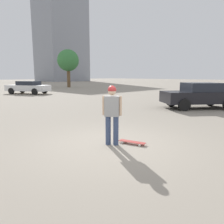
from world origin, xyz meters
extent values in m
plane|color=gray|center=(0.00, 0.00, 0.00)|extent=(220.00, 220.00, 0.00)
cylinder|color=#38476B|center=(0.09, 0.06, 0.41)|extent=(0.15, 0.15, 0.82)
cylinder|color=#38476B|center=(-0.09, -0.06, 0.41)|extent=(0.15, 0.15, 0.82)
cube|color=#999999|center=(0.00, 0.00, 1.11)|extent=(0.44, 0.40, 0.57)
cylinder|color=beige|center=(0.20, 0.14, 1.12)|extent=(0.08, 0.08, 0.54)
cylinder|color=beige|center=(-0.20, -0.14, 1.12)|extent=(0.08, 0.08, 0.54)
sphere|color=beige|center=(0.00, 0.00, 1.52)|extent=(0.22, 0.22, 0.22)
sphere|color=red|center=(0.00, 0.00, 1.56)|extent=(0.23, 0.23, 0.23)
cube|color=#A5332D|center=(-0.37, -0.44, 0.07)|extent=(0.81, 0.40, 0.01)
cylinder|color=silver|center=(-0.15, -0.27, 0.03)|extent=(0.07, 0.05, 0.06)
cylinder|color=silver|center=(-0.09, -0.47, 0.03)|extent=(0.07, 0.05, 0.06)
cylinder|color=silver|center=(-0.66, -0.42, 0.03)|extent=(0.07, 0.05, 0.06)
cylinder|color=silver|center=(-0.60, -0.62, 0.03)|extent=(0.07, 0.05, 0.06)
cube|color=black|center=(1.30, -8.70, 0.68)|extent=(4.13, 4.52, 0.67)
cube|color=#1E232D|center=(1.24, -8.78, 1.27)|extent=(2.53, 2.56, 0.52)
cylinder|color=black|center=(1.38, -7.08, 0.34)|extent=(0.58, 0.66, 0.68)
cylinder|color=black|center=(2.86, -8.25, 0.34)|extent=(0.58, 0.66, 0.68)
cylinder|color=black|center=(1.22, -10.32, 0.34)|extent=(0.58, 0.66, 0.68)
cube|color=silver|center=(18.84, -6.07, 0.64)|extent=(4.96, 3.71, 0.62)
cube|color=#1E232D|center=(18.74, -6.13, 1.16)|extent=(2.59, 2.35, 0.43)
cylinder|color=black|center=(19.73, -4.63, 0.33)|extent=(0.67, 0.48, 0.66)
cylinder|color=black|center=(20.53, -6.15, 0.33)|extent=(0.67, 0.48, 0.66)
cylinder|color=black|center=(17.15, -5.99, 0.33)|extent=(0.67, 0.48, 0.66)
cylinder|color=black|center=(17.95, -7.51, 0.33)|extent=(0.67, 0.48, 0.66)
cube|color=gray|center=(64.64, -39.52, 15.01)|extent=(13.51, 14.69, 30.03)
cylinder|color=brown|center=(27.26, -16.98, 1.61)|extent=(0.56, 0.56, 3.21)
sphere|color=#387A3D|center=(27.26, -16.98, 4.47)|extent=(3.59, 3.59, 3.59)
camera|label=1|loc=(-4.23, 4.24, 1.94)|focal=35.00mm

